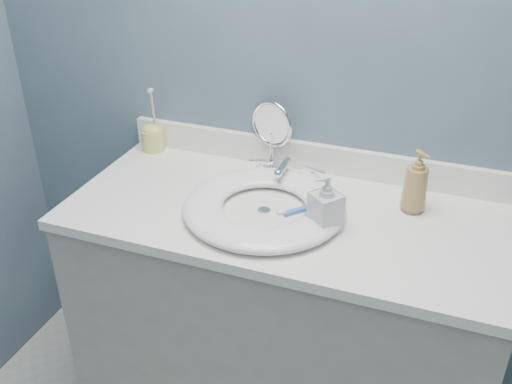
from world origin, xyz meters
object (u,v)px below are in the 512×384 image
at_px(soap_bottle_clear, 326,203).
at_px(toothbrush_holder, 153,136).
at_px(soap_bottle_amber, 416,182).
at_px(makeup_mirror, 272,132).

relative_size(soap_bottle_clear, toothbrush_holder, 0.74).
bearing_deg(toothbrush_holder, soap_bottle_amber, -6.27).
distance_m(soap_bottle_amber, soap_bottle_clear, 0.27).
xyz_separation_m(soap_bottle_clear, toothbrush_holder, (-0.66, 0.28, -0.03)).
bearing_deg(soap_bottle_clear, toothbrush_holder, -163.97).
bearing_deg(makeup_mirror, toothbrush_holder, -160.21).
bearing_deg(soap_bottle_amber, makeup_mirror, 121.48).
bearing_deg(soap_bottle_clear, soap_bottle_amber, 80.29).
distance_m(makeup_mirror, toothbrush_holder, 0.42).
relative_size(makeup_mirror, soap_bottle_clear, 1.38).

